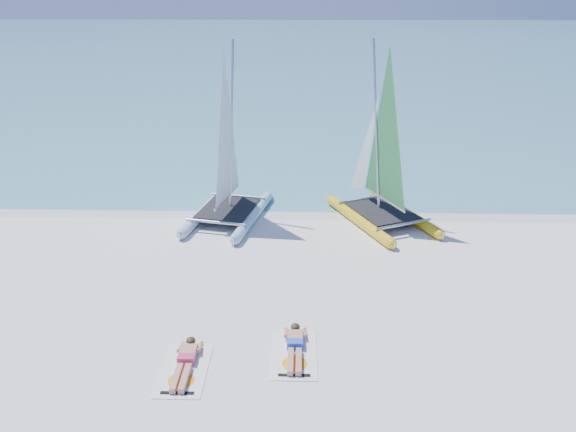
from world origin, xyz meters
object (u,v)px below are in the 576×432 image
catamaran_blue (227,168)px  towel_a (184,370)px  sunbather_a (186,360)px  towel_b (295,354)px  sunbather_b (295,345)px  catamaran_yellow (378,163)px

catamaran_blue → towel_a: 8.81m
sunbather_a → towel_b: 2.43m
towel_b → sunbather_b: sunbather_b is taller
towel_b → catamaran_blue: bearing=107.2°
towel_a → sunbather_a: bearing=90.0°
towel_a → sunbather_b: 2.53m
catamaran_blue → towel_a: bearing=-77.8°
catamaran_yellow → sunbather_b: size_ratio=3.65×
catamaran_blue → sunbather_a: catamaran_blue is taller
catamaran_blue → sunbather_b: catamaran_blue is taller
catamaran_blue → catamaran_yellow: (5.23, 0.24, 0.12)m
sunbather_a → sunbather_b: (2.39, 0.62, 0.00)m
sunbather_b → sunbather_a: bearing=-165.3°
towel_b → sunbather_a: bearing=-169.7°
catamaran_yellow → towel_a: 10.42m
catamaran_blue → towel_a: size_ratio=3.38×
sunbather_b → catamaran_yellow: bearing=71.0°
sunbather_a → catamaran_yellow: bearing=59.3°
sunbather_a → sunbather_b: same height
catamaran_blue → sunbather_a: (0.09, -8.42, -1.75)m
sunbather_a → towel_b: size_ratio=0.93×
sunbather_a → sunbather_b: 2.47m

